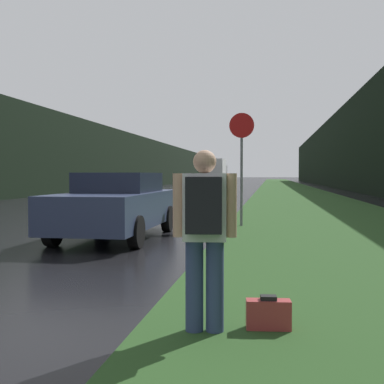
# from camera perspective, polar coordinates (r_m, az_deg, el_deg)

# --- Properties ---
(grass_verge) EXTENTS (6.00, 240.00, 0.02)m
(grass_verge) POSITION_cam_1_polar(r_m,az_deg,el_deg) (40.12, 11.83, -0.01)
(grass_verge) COLOR #26471E
(grass_verge) RESTS_ON ground_plane
(lane_stripe_c) EXTENTS (0.12, 3.00, 0.01)m
(lane_stripe_c) POSITION_cam_1_polar(r_m,az_deg,el_deg) (13.39, -15.40, -4.08)
(lane_stripe_c) COLOR silver
(lane_stripe_c) RESTS_ON ground_plane
(lane_stripe_d) EXTENTS (0.12, 3.00, 0.01)m
(lane_stripe_d) POSITION_cam_1_polar(r_m,az_deg,el_deg) (19.94, -6.97, -2.04)
(lane_stripe_d) COLOR silver
(lane_stripe_d) RESTS_ON ground_plane
(lane_stripe_e) EXTENTS (0.12, 3.00, 0.01)m
(lane_stripe_e) POSITION_cam_1_polar(r_m,az_deg,el_deg) (26.72, -2.77, -0.99)
(lane_stripe_e) COLOR silver
(lane_stripe_e) RESTS_ON ground_plane
(treeline_far_side) EXTENTS (2.00, 140.00, 5.95)m
(treeline_far_side) POSITION_cam_1_polar(r_m,az_deg,el_deg) (52.55, -8.39, 3.72)
(treeline_far_side) COLOR black
(treeline_far_side) RESTS_ON ground_plane
(treeline_near_side) EXTENTS (2.00, 140.00, 8.08)m
(treeline_near_side) POSITION_cam_1_polar(r_m,az_deg,el_deg) (50.73, 18.16, 4.90)
(treeline_near_side) COLOR black
(treeline_near_side) RESTS_ON ground_plane
(stop_sign) EXTENTS (0.68, 0.07, 3.11)m
(stop_sign) POSITION_cam_1_polar(r_m,az_deg,el_deg) (13.24, 5.89, 4.10)
(stop_sign) COLOR slate
(stop_sign) RESTS_ON ground_plane
(hitchhiker_with_backpack) EXTENTS (0.57, 0.43, 1.63)m
(hitchhiker_with_backpack) POSITION_cam_1_polar(r_m,az_deg,el_deg) (4.24, 1.49, -4.37)
(hitchhiker_with_backpack) COLOR navy
(hitchhiker_with_backpack) RESTS_ON ground_plane
(suitcase) EXTENTS (0.41, 0.19, 0.32)m
(suitcase) POSITION_cam_1_polar(r_m,az_deg,el_deg) (4.54, 9.04, -14.19)
(suitcase) COLOR #9E3333
(suitcase) RESTS_ON ground_plane
(car_passing_near) EXTENTS (1.91, 4.58, 1.46)m
(car_passing_near) POSITION_cam_1_polar(r_m,az_deg,el_deg) (10.90, -8.86, -1.49)
(car_passing_near) COLOR #2D3856
(car_passing_near) RESTS_ON ground_plane
(delivery_truck) EXTENTS (2.60, 8.28, 3.68)m
(delivery_truck) POSITION_cam_1_polar(r_m,az_deg,el_deg) (70.26, 2.95, 2.45)
(delivery_truck) COLOR gray
(delivery_truck) RESTS_ON ground_plane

